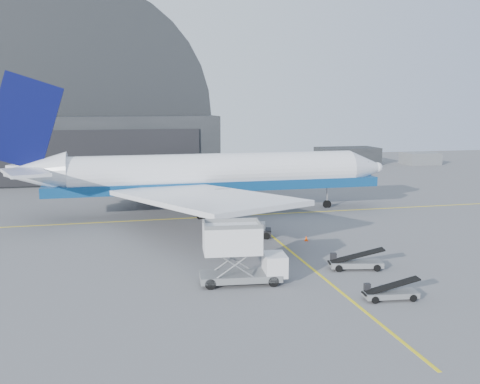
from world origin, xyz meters
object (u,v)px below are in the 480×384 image
object	(u,v)px
pushback_tug	(256,232)
belt_loader_a	(390,293)
airliner	(201,175)
belt_loader_b	(355,263)
catering_truck	(240,254)

from	to	relation	value
pushback_tug	belt_loader_a	distance (m)	20.79
airliner	belt_loader_b	xyz separation A→B (m)	(9.01, -26.70, -4.50)
pushback_tug	belt_loader_b	world-z (taller)	belt_loader_b
airliner	catering_truck	bearing A→B (deg)	-93.26
airliner	belt_loader_b	size ratio (longest dim) A/B	10.49
catering_truck	pushback_tug	distance (m)	15.24
catering_truck	pushback_tug	size ratio (longest dim) A/B	1.82
pushback_tug	airliner	bearing A→B (deg)	120.36
airliner	pushback_tug	distance (m)	14.92
catering_truck	belt_loader_b	size ratio (longest dim) A/B	1.44
pushback_tug	belt_loader_a	bearing A→B (deg)	-61.41
airliner	pushback_tug	bearing A→B (deg)	-75.32
pushback_tug	belt_loader_b	distance (m)	14.01
belt_loader_a	catering_truck	bearing A→B (deg)	154.44
catering_truck	belt_loader_a	world-z (taller)	catering_truck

